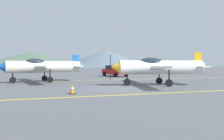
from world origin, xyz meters
TOP-DOWN VIEW (x-y plane):
  - ground_plane at (0.00, 0.00)m, footprint 400.00×400.00m
  - apron_line_near at (0.00, -3.34)m, footprint 80.00×0.16m
  - apron_line_far at (0.00, 8.54)m, footprint 80.00×0.16m
  - airplane_near at (3.68, 1.22)m, footprint 8.22×9.41m
  - airplane_mid at (-5.87, 7.54)m, footprint 8.23×9.36m
  - car_sedan at (4.17, 14.89)m, footprint 3.07×4.65m
  - traffic_cone_front at (-3.92, -2.00)m, footprint 0.36×0.36m
  - hill_centerleft at (-16.19, 152.89)m, footprint 80.65×80.65m
  - hill_centerright at (28.66, 110.65)m, footprint 57.83×57.83m
  - hill_right at (73.55, 129.60)m, footprint 89.22×89.22m

SIDE VIEW (x-z plane):
  - ground_plane at x=0.00m, z-range 0.00..0.00m
  - apron_line_near at x=0.00m, z-range 0.00..0.01m
  - apron_line_far at x=0.00m, z-range 0.00..0.01m
  - traffic_cone_front at x=-3.92m, z-range -0.01..0.58m
  - car_sedan at x=4.17m, z-range 0.03..1.65m
  - airplane_near at x=3.68m, z-range 0.18..2.99m
  - airplane_mid at x=-5.87m, z-range 0.18..2.99m
  - hill_right at x=73.55m, z-range 0.00..7.09m
  - hill_centerright at x=28.66m, z-range 0.00..10.21m
  - hill_centerleft at x=-16.19m, z-range 0.00..10.49m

